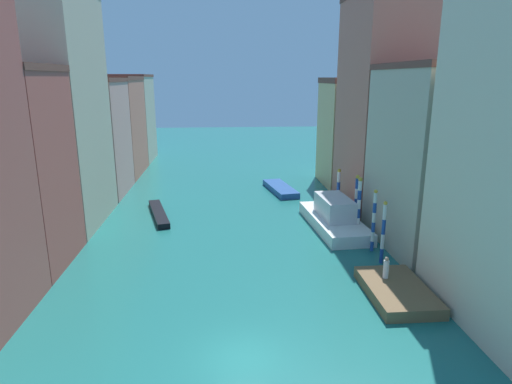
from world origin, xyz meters
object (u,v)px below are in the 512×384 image
Objects in this scene: mooring_pole_2 at (359,206)px; person_on_dock at (386,268)px; mooring_pole_3 at (356,201)px; vaporetto_white at (334,217)px; motorboat_0 at (280,189)px; mooring_pole_1 at (374,220)px; waterfront_dock at (397,291)px; mooring_pole_0 at (383,232)px; mooring_pole_4 at (338,190)px; gondola_black at (159,213)px.

person_on_dock is at bearing -96.89° from mooring_pole_2.
vaporetto_white is (-1.89, 0.23, -1.50)m from mooring_pole_3.
vaporetto_white is (-1.51, 2.17, -1.62)m from mooring_pole_2.
vaporetto_white is 1.35× the size of motorboat_0.
mooring_pole_1 is at bearing 78.36° from person_on_dock.
mooring_pole_0 reaches higher than waterfront_dock.
person_on_dock is 16.54m from mooring_pole_4.
person_on_dock is at bearing -82.19° from motorboat_0.
mooring_pole_1 is 20.75m from gondola_black.
person_on_dock is 23.40m from gondola_black.
mooring_pole_3 is at bearing 82.39° from person_on_dock.
mooring_pole_1 reaches higher than person_on_dock.
mooring_pole_0 reaches higher than motorboat_0.
waterfront_dock is 24.44m from gondola_black.
gondola_black is 1.06× the size of motorboat_0.
person_on_dock is 6.40m from mooring_pole_1.
mooring_pole_4 is (0.09, 6.90, -0.36)m from mooring_pole_2.
gondola_black is (-16.93, 17.63, -0.10)m from waterfront_dock.
mooring_pole_4 is at bearing 89.23° from mooring_pole_2.
waterfront_dock is at bearing -99.54° from mooring_pole_0.
vaporetto_white is (-1.60, -4.73, -1.26)m from mooring_pole_4.
mooring_pole_3 is at bearing -15.24° from gondola_black.
vaporetto_white reaches higher than waterfront_dock.
vaporetto_white is at bearing 106.21° from mooring_pole_1.
mooring_pole_1 reaches higher than mooring_pole_0.
mooring_pole_2 is (-0.01, 5.72, 0.22)m from mooring_pole_0.
person_on_dock is at bearing -101.64° from mooring_pole_1.
mooring_pole_4 is 17.97m from gondola_black.
mooring_pole_1 is at bearing -88.08° from mooring_pole_2.
mooring_pole_2 is at bearing -90.77° from mooring_pole_4.
vaporetto_white is at bearing 124.80° from mooring_pole_2.
mooring_pole_4 is 0.53× the size of gondola_black.
motorboat_0 is (-4.58, 15.40, -2.29)m from mooring_pole_2.
mooring_pole_3 reaches higher than motorboat_0.
mooring_pole_0 is at bearing -79.12° from vaporetto_white.
mooring_pole_1 reaches higher than gondola_black.
mooring_pole_3 is (0.27, 5.34, -0.02)m from mooring_pole_1.
motorboat_0 is (-4.59, 21.12, -2.06)m from mooring_pole_0.
mooring_pole_1 reaches higher than mooring_pole_3.
mooring_pole_2 is at bearing 91.92° from mooring_pole_1.
mooring_pole_4 is 0.42× the size of vaporetto_white.
person_on_dock reaches higher than motorboat_0.
mooring_pole_3 is 2.42m from vaporetto_white.
mooring_pole_1 is at bearing -75.99° from motorboat_0.
waterfront_dock is 17.77m from mooring_pole_4.
vaporetto_white is (-1.52, 7.88, -1.39)m from mooring_pole_0.
mooring_pole_1 is 10.31m from mooring_pole_4.
mooring_pole_0 is 0.44× the size of vaporetto_white.
mooring_pole_2 is at bearing -101.15° from mooring_pole_3.
waterfront_dock is at bearing -97.36° from mooring_pole_1.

